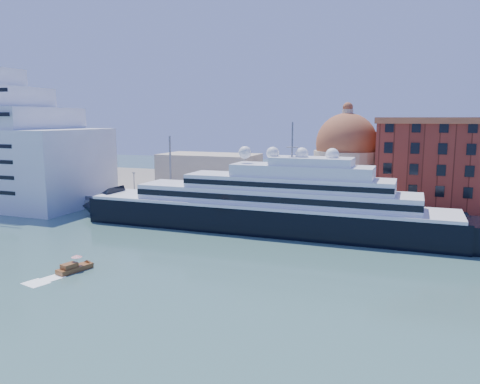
% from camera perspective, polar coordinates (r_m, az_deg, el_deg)
% --- Properties ---
extents(ground, '(400.00, 400.00, 0.00)m').
position_cam_1_polar(ground, '(88.70, -7.28, -7.48)').
color(ground, '#325852').
rests_on(ground, ground).
extents(quay, '(180.00, 10.00, 2.50)m').
position_cam_1_polar(quay, '(118.62, 0.37, -2.58)').
color(quay, gray).
rests_on(quay, ground).
extents(land, '(260.00, 72.00, 2.00)m').
position_cam_1_polar(land, '(157.20, 5.53, 0.15)').
color(land, slate).
rests_on(land, ground).
extents(quay_fence, '(180.00, 0.10, 1.20)m').
position_cam_1_polar(quay_fence, '(114.12, -0.40, -2.09)').
color(quay_fence, slate).
rests_on(quay_fence, quay).
extents(superyacht, '(94.89, 13.16, 28.36)m').
position_cam_1_polar(superyacht, '(105.70, 1.47, -2.00)').
color(superyacht, black).
rests_on(superyacht, ground).
extents(service_barge, '(10.82, 5.24, 2.33)m').
position_cam_1_polar(service_barge, '(137.27, -24.89, -2.08)').
color(service_barge, white).
rests_on(service_barge, ground).
extents(water_taxi, '(3.43, 6.28, 2.84)m').
position_cam_1_polar(water_taxi, '(82.72, -19.60, -8.67)').
color(water_taxi, brown).
rests_on(water_taxi, ground).
extents(warehouse, '(43.00, 19.00, 23.25)m').
position_cam_1_polar(warehouse, '(128.17, 25.84, 3.06)').
color(warehouse, maroon).
rests_on(warehouse, land).
extents(church, '(66.00, 18.00, 25.50)m').
position_cam_1_polar(church, '(137.74, 6.29, 3.05)').
color(church, beige).
rests_on(church, land).
extents(lamp_posts, '(120.80, 2.40, 18.00)m').
position_cam_1_polar(lamp_posts, '(120.56, -5.57, 1.71)').
color(lamp_posts, slate).
rests_on(lamp_posts, quay).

